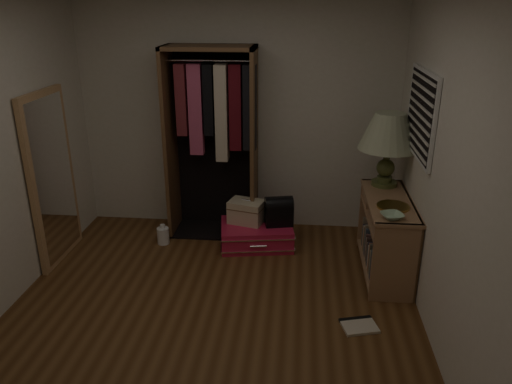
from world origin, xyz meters
TOP-DOWN VIEW (x-y plane):
  - ground at (0.00, 0.00)m, footprint 4.00×4.00m
  - room_walls at (0.08, 0.04)m, footprint 3.52×4.02m
  - console_bookshelf at (1.54, 1.04)m, footprint 0.42×1.12m
  - open_wardrobe at (-0.23, 1.77)m, footprint 0.95×0.50m
  - floor_mirror at (-1.70, 1.00)m, footprint 0.06×0.80m
  - pink_suitcase at (0.26, 1.45)m, footprint 0.85×0.67m
  - train_case at (0.14, 1.50)m, footprint 0.42×0.34m
  - black_bag at (0.49, 1.47)m, footprint 0.32×0.25m
  - table_lamp at (1.54, 1.39)m, footprint 0.77×0.77m
  - brass_tray at (1.54, 0.82)m, footprint 0.33×0.33m
  - ceramic_bowl at (1.49, 0.57)m, footprint 0.23×0.23m
  - white_jug at (-0.75, 1.37)m, footprint 0.16×0.16m
  - floor_book at (1.22, 0.08)m, footprint 0.32×0.28m

SIDE VIEW (x-z plane):
  - ground at x=0.00m, z-range 0.00..0.00m
  - floor_book at x=1.22m, z-range 0.00..0.02m
  - white_jug at x=-0.75m, z-range -0.02..0.21m
  - pink_suitcase at x=0.26m, z-range 0.00..0.24m
  - train_case at x=0.14m, z-range 0.23..0.49m
  - console_bookshelf at x=1.54m, z-range 0.02..0.77m
  - black_bag at x=0.49m, z-range 0.24..0.56m
  - brass_tray at x=1.54m, z-range 0.75..0.77m
  - ceramic_bowl at x=1.49m, z-range 0.75..0.80m
  - floor_mirror at x=-1.70m, z-range 0.00..1.70m
  - open_wardrobe at x=-0.23m, z-range 0.18..2.23m
  - table_lamp at x=1.54m, z-range 0.92..1.65m
  - room_walls at x=0.08m, z-range 0.20..2.80m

